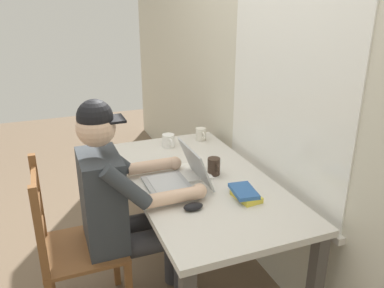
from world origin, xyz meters
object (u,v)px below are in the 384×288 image
desk (199,192)px  wooden_chair (72,248)px  computer_mouse (193,207)px  coffee_mug_white (169,141)px  coffee_mug_dark (214,166)px  book_stack_main (245,194)px  laptop (179,177)px  coffee_mug_spare (201,134)px  seated_person (123,201)px

desk → wooden_chair: size_ratio=1.56×
desk → wooden_chair: bearing=-86.3°
computer_mouse → coffee_mug_white: coffee_mug_white is taller
desk → coffee_mug_dark: bearing=97.2°
coffee_mug_dark → book_stack_main: (0.32, 0.03, -0.02)m
wooden_chair → laptop: 0.67m
laptop → coffee_mug_dark: (-0.07, 0.24, -0.00)m
laptop → coffee_mug_dark: size_ratio=2.97×
wooden_chair → coffee_mug_spare: wooden_chair is taller
desk → book_stack_main: (0.31, 0.13, 0.11)m
coffee_mug_dark → desk: bearing=-82.8°
coffee_mug_dark → book_stack_main: bearing=5.4°
laptop → desk: bearing=111.5°
coffee_mug_spare → laptop: bearing=-31.8°
seated_person → laptop: seated_person is taller
laptop → coffee_mug_white: (-0.59, 0.13, -0.01)m
seated_person → laptop: bearing=88.6°
computer_mouse → coffee_mug_spare: bearing=155.2°
wooden_chair → coffee_mug_dark: wooden_chair is taller
coffee_mug_spare → seated_person: bearing=-48.5°
desk → seated_person: 0.46m
desk → coffee_mug_dark: (-0.01, 0.10, 0.14)m
wooden_chair → coffee_mug_dark: (-0.06, 0.83, 0.31)m
desk → laptop: (0.05, -0.14, 0.14)m
computer_mouse → coffee_mug_spare: 0.99m
coffee_mug_spare → book_stack_main: (0.89, -0.12, -0.02)m
coffee_mug_spare → desk: bearing=-23.5°
computer_mouse → coffee_mug_dark: size_ratio=0.90×
wooden_chair → laptop: bearing=89.3°
coffee_mug_white → coffee_mug_spare: (-0.04, 0.26, 0.00)m
desk → book_stack_main: bearing=22.5°
seated_person → wooden_chair: seated_person is taller
desk → computer_mouse: (0.32, -0.16, 0.11)m
seated_person → coffee_mug_spare: 0.94m
coffee_mug_white → coffee_mug_dark: coffee_mug_dark is taller
seated_person → coffee_mug_white: bearing=142.7°
coffee_mug_spare → coffee_mug_white: bearing=-81.6°
coffee_mug_dark → book_stack_main: size_ratio=0.58×
seated_person → wooden_chair: (0.00, -0.28, -0.22)m
laptop → coffee_mug_dark: bearing=105.8°
computer_mouse → coffee_mug_white: (-0.86, 0.16, 0.03)m
coffee_mug_spare → wooden_chair: bearing=-57.7°
laptop → book_stack_main: (0.25, 0.27, -0.03)m
seated_person → coffee_mug_white: 0.74m
laptop → computer_mouse: laptop is taller
laptop → coffee_mug_spare: size_ratio=2.95×
laptop → coffee_mug_spare: bearing=148.2°
desk → coffee_mug_spare: 0.64m
computer_mouse → book_stack_main: (-0.01, 0.29, 0.01)m
wooden_chair → laptop: (0.01, 0.59, 0.31)m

